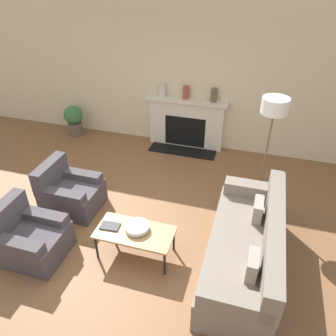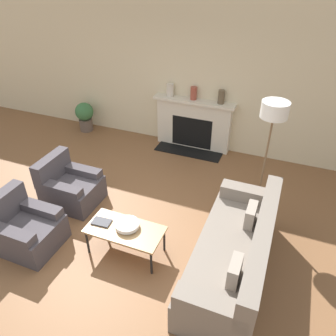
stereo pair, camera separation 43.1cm
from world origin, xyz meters
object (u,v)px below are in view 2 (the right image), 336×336
at_px(couch, 236,254).
at_px(mantel_vase_center_left, 194,93).
at_px(armchair_near, 24,228).
at_px(armchair_far, 70,187).
at_px(mantel_vase_left, 170,90).
at_px(coffee_table, 125,231).
at_px(floor_lamp, 272,123).
at_px(bowl, 127,225).
at_px(fireplace, 193,125).
at_px(book, 102,222).
at_px(potted_plant, 85,115).
at_px(mantel_vase_center_right, 221,97).

relative_size(couch, mantel_vase_center_left, 8.54).
xyz_separation_m(armchair_near, armchair_far, (0.00, 1.04, 0.00)).
bearing_deg(mantel_vase_left, armchair_near, -102.04).
bearing_deg(coffee_table, floor_lamp, 46.51).
distance_m(bowl, mantel_vase_left, 3.28).
height_order(coffee_table, floor_lamp, floor_lamp).
distance_m(couch, floor_lamp, 1.83).
xyz_separation_m(couch, coffee_table, (-1.45, -0.22, 0.06)).
bearing_deg(armchair_far, mantel_vase_left, -16.75).
height_order(armchair_far, floor_lamp, floor_lamp).
bearing_deg(bowl, coffee_table, -114.04).
bearing_deg(armchair_near, armchair_far, 0.00).
relative_size(fireplace, mantel_vase_left, 6.57).
relative_size(book, potted_plant, 0.40).
bearing_deg(mantel_vase_left, fireplace, -1.65).
xyz_separation_m(bowl, book, (-0.37, -0.05, -0.03)).
xyz_separation_m(couch, book, (-1.80, -0.23, 0.11)).
height_order(mantel_vase_left, mantel_vase_center_right, mantel_vase_center_right).
bearing_deg(mantel_vase_center_right, book, -103.90).
relative_size(armchair_far, coffee_table, 0.82).
relative_size(couch, floor_lamp, 1.19).
distance_m(coffee_table, book, 0.35).
bearing_deg(mantel_vase_left, potted_plant, -173.97).
relative_size(coffee_table, book, 3.89).
distance_m(mantel_vase_center_left, mantel_vase_center_right, 0.56).
bearing_deg(coffee_table, bowl, 65.96).
height_order(mantel_vase_center_left, mantel_vase_center_right, mantel_vase_center_right).
height_order(fireplace, book, fireplace).
bearing_deg(bowl, book, -171.86).
xyz_separation_m(floor_lamp, potted_plant, (-4.15, 1.36, -1.15)).
distance_m(armchair_far, mantel_vase_center_left, 2.96).
height_order(floor_lamp, mantel_vase_center_left, floor_lamp).
bearing_deg(armchair_far, floor_lamp, -71.69).
bearing_deg(bowl, couch, 7.05).
bearing_deg(mantel_vase_center_left, armchair_far, -116.47).
relative_size(bowl, floor_lamp, 0.18).
relative_size(armchair_near, coffee_table, 0.82).
bearing_deg(fireplace, coffee_table, -88.36).
distance_m(couch, book, 1.82).
height_order(book, potted_plant, potted_plant).
distance_m(armchair_near, armchair_far, 1.04).
bearing_deg(potted_plant, book, -52.55).
bearing_deg(mantel_vase_center_right, potted_plant, -176.03).
height_order(floor_lamp, mantel_vase_center_right, floor_lamp).
distance_m(coffee_table, mantel_vase_center_right, 3.30).
bearing_deg(coffee_table, armchair_far, 154.86).
distance_m(mantel_vase_left, potted_plant, 2.18).
bearing_deg(couch, mantel_vase_center_right, -161.16).
bearing_deg(book, mantel_vase_center_left, 81.19).
xyz_separation_m(book, mantel_vase_center_left, (0.23, 3.19, 0.74)).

